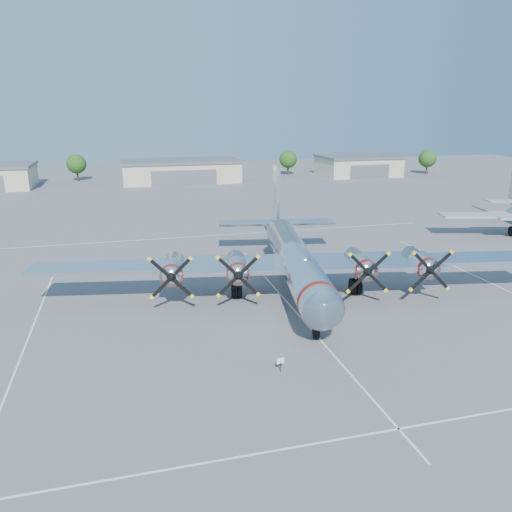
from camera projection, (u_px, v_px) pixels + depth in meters
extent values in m
plane|color=#545457|center=(280.00, 294.00, 48.30)|extent=(260.00, 260.00, 0.00)
cube|color=silver|center=(27.00, 343.00, 38.25)|extent=(0.15, 40.00, 0.01)
cube|color=silver|center=(297.00, 314.00, 43.67)|extent=(0.15, 40.00, 0.01)
cube|color=silver|center=(508.00, 291.00, 49.08)|extent=(0.15, 40.00, 0.01)
cube|color=silver|center=(399.00, 429.00, 27.90)|extent=(60.00, 0.15, 0.01)
cube|color=silver|center=(228.00, 234.00, 71.49)|extent=(60.00, 0.15, 0.01)
cube|color=#C0B399|center=(181.00, 172.00, 123.69)|extent=(28.00, 14.00, 4.80)
cube|color=slate|center=(180.00, 161.00, 122.93)|extent=(28.60, 14.60, 0.60)
cube|color=slate|center=(184.00, 178.00, 117.32)|extent=(15.40, 0.20, 3.60)
cube|color=#C0B399|center=(358.00, 167.00, 135.50)|extent=(20.00, 14.00, 4.80)
cube|color=slate|center=(358.00, 156.00, 134.74)|extent=(20.60, 14.60, 0.60)
cube|color=slate|center=(370.00, 172.00, 129.13)|extent=(11.00, 0.20, 3.60)
cylinder|color=#382619|center=(78.00, 175.00, 125.24)|extent=(0.50, 0.50, 2.80)
sphere|color=#1A4614|center=(76.00, 164.00, 124.44)|extent=(4.80, 4.80, 4.80)
cylinder|color=#382619|center=(288.00, 170.00, 136.91)|extent=(0.50, 0.50, 2.80)
sphere|color=#1A4614|center=(288.00, 159.00, 136.12)|extent=(4.80, 4.80, 4.80)
cylinder|color=#382619|center=(427.00, 169.00, 138.85)|extent=(0.50, 0.50, 2.80)
sphere|color=#1A4614|center=(427.00, 159.00, 138.05)|extent=(4.80, 4.80, 4.80)
cylinder|color=black|center=(280.00, 367.00, 33.84)|extent=(0.06, 0.06, 0.81)
cube|color=white|center=(281.00, 361.00, 33.71)|extent=(0.55, 0.15, 0.41)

